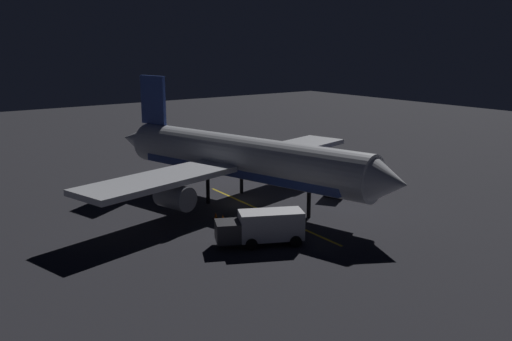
{
  "coord_description": "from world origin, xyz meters",
  "views": [
    {
      "loc": [
        29.93,
        42.23,
        15.02
      ],
      "look_at": [
        0.0,
        2.0,
        3.5
      ],
      "focal_mm": 39.32,
      "sensor_mm": 36.0,
      "label": 1
    }
  ],
  "objects_px": {
    "airliner": "(239,159)",
    "traffic_cone_near_left": "(223,218)",
    "baggage_truck": "(263,228)",
    "catering_truck": "(339,181)",
    "traffic_cone_under_wing": "(216,216)",
    "traffic_cone_near_right": "(231,225)",
    "traffic_cone_far": "(281,218)",
    "ground_crew_worker": "(261,228)"
  },
  "relations": [
    {
      "from": "traffic_cone_near_right",
      "to": "traffic_cone_far",
      "type": "distance_m",
      "value": 4.57
    },
    {
      "from": "ground_crew_worker",
      "to": "traffic_cone_near_right",
      "type": "xyz_separation_m",
      "value": [
        0.37,
        -3.64,
        -0.64
      ]
    },
    {
      "from": "traffic_cone_near_left",
      "to": "traffic_cone_far",
      "type": "xyz_separation_m",
      "value": [
        -3.98,
        3.02,
        0.0
      ]
    },
    {
      "from": "airliner",
      "to": "traffic_cone_near_left",
      "type": "relative_size",
      "value": 62.46
    },
    {
      "from": "airliner",
      "to": "traffic_cone_near_left",
      "type": "xyz_separation_m",
      "value": [
        4.57,
        4.09,
        -3.94
      ]
    },
    {
      "from": "baggage_truck",
      "to": "traffic_cone_near_right",
      "type": "height_order",
      "value": "baggage_truck"
    },
    {
      "from": "catering_truck",
      "to": "traffic_cone_far",
      "type": "relative_size",
      "value": 10.97
    },
    {
      "from": "airliner",
      "to": "catering_truck",
      "type": "xyz_separation_m",
      "value": [
        -10.12,
        3.3,
        -3.04
      ]
    },
    {
      "from": "traffic_cone_near_left",
      "to": "traffic_cone_under_wing",
      "type": "distance_m",
      "value": 0.76
    },
    {
      "from": "airliner",
      "to": "traffic_cone_near_right",
      "type": "xyz_separation_m",
      "value": [
        5.04,
        6.08,
        -3.94
      ]
    },
    {
      "from": "airliner",
      "to": "ground_crew_worker",
      "type": "relative_size",
      "value": 19.74
    },
    {
      "from": "catering_truck",
      "to": "ground_crew_worker",
      "type": "xyz_separation_m",
      "value": [
        14.8,
        6.42,
        -0.27
      ]
    },
    {
      "from": "airliner",
      "to": "traffic_cone_near_right",
      "type": "relative_size",
      "value": 62.46
    },
    {
      "from": "traffic_cone_near_left",
      "to": "traffic_cone_near_right",
      "type": "relative_size",
      "value": 1.0
    },
    {
      "from": "traffic_cone_near_left",
      "to": "traffic_cone_under_wing",
      "type": "xyz_separation_m",
      "value": [
        0.26,
        -0.71,
        0.0
      ]
    },
    {
      "from": "traffic_cone_near_right",
      "to": "traffic_cone_under_wing",
      "type": "height_order",
      "value": "same"
    },
    {
      "from": "baggage_truck",
      "to": "ground_crew_worker",
      "type": "bearing_deg",
      "value": -119.83
    },
    {
      "from": "ground_crew_worker",
      "to": "traffic_cone_near_left",
      "type": "height_order",
      "value": "ground_crew_worker"
    },
    {
      "from": "traffic_cone_under_wing",
      "to": "traffic_cone_far",
      "type": "relative_size",
      "value": 1.0
    },
    {
      "from": "traffic_cone_far",
      "to": "catering_truck",
      "type": "bearing_deg",
      "value": -160.44
    },
    {
      "from": "airliner",
      "to": "traffic_cone_under_wing",
      "type": "bearing_deg",
      "value": 34.95
    },
    {
      "from": "catering_truck",
      "to": "traffic_cone_under_wing",
      "type": "xyz_separation_m",
      "value": [
        14.95,
        0.07,
        -0.9
      ]
    },
    {
      "from": "catering_truck",
      "to": "ground_crew_worker",
      "type": "distance_m",
      "value": 16.13
    },
    {
      "from": "catering_truck",
      "to": "traffic_cone_far",
      "type": "height_order",
      "value": "catering_truck"
    },
    {
      "from": "catering_truck",
      "to": "traffic_cone_near_right",
      "type": "distance_m",
      "value": 15.44
    },
    {
      "from": "baggage_truck",
      "to": "airliner",
      "type": "bearing_deg",
      "value": -116.11
    },
    {
      "from": "traffic_cone_far",
      "to": "traffic_cone_near_right",
      "type": "bearing_deg",
      "value": -12.93
    },
    {
      "from": "airliner",
      "to": "ground_crew_worker",
      "type": "height_order",
      "value": "airliner"
    },
    {
      "from": "ground_crew_worker",
      "to": "baggage_truck",
      "type": "bearing_deg",
      "value": 60.17
    },
    {
      "from": "airliner",
      "to": "traffic_cone_near_right",
      "type": "bearing_deg",
      "value": 50.34
    },
    {
      "from": "baggage_truck",
      "to": "traffic_cone_near_left",
      "type": "distance_m",
      "value": 6.85
    },
    {
      "from": "airliner",
      "to": "traffic_cone_near_right",
      "type": "distance_m",
      "value": 8.83
    },
    {
      "from": "ground_crew_worker",
      "to": "traffic_cone_under_wing",
      "type": "distance_m",
      "value": 6.38
    },
    {
      "from": "airliner",
      "to": "traffic_cone_far",
      "type": "distance_m",
      "value": 8.15
    },
    {
      "from": "catering_truck",
      "to": "traffic_cone_under_wing",
      "type": "height_order",
      "value": "catering_truck"
    },
    {
      "from": "ground_crew_worker",
      "to": "catering_truck",
      "type": "bearing_deg",
      "value": -156.54
    },
    {
      "from": "baggage_truck",
      "to": "traffic_cone_near_right",
      "type": "distance_m",
      "value": 4.86
    },
    {
      "from": "catering_truck",
      "to": "traffic_cone_under_wing",
      "type": "distance_m",
      "value": 14.98
    },
    {
      "from": "traffic_cone_near_left",
      "to": "traffic_cone_under_wing",
      "type": "height_order",
      "value": "same"
    },
    {
      "from": "baggage_truck",
      "to": "traffic_cone_near_right",
      "type": "xyz_separation_m",
      "value": [
        -0.26,
        -4.73,
        -1.08
      ]
    },
    {
      "from": "baggage_truck",
      "to": "traffic_cone_near_left",
      "type": "xyz_separation_m",
      "value": [
        -0.73,
        -6.73,
        -1.08
      ]
    },
    {
      "from": "catering_truck",
      "to": "traffic_cone_near_left",
      "type": "distance_m",
      "value": 14.74
    }
  ]
}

